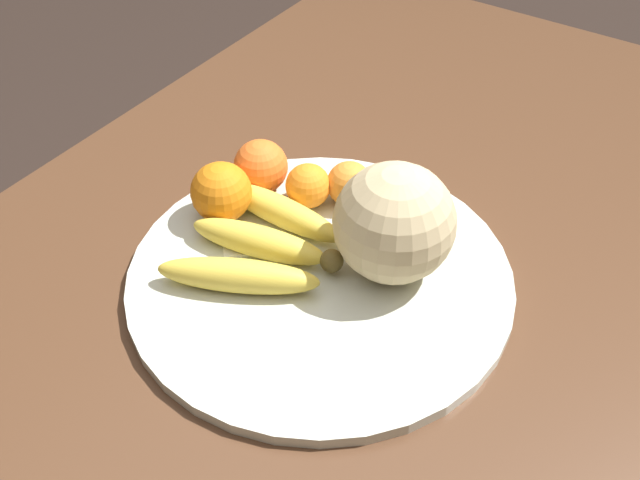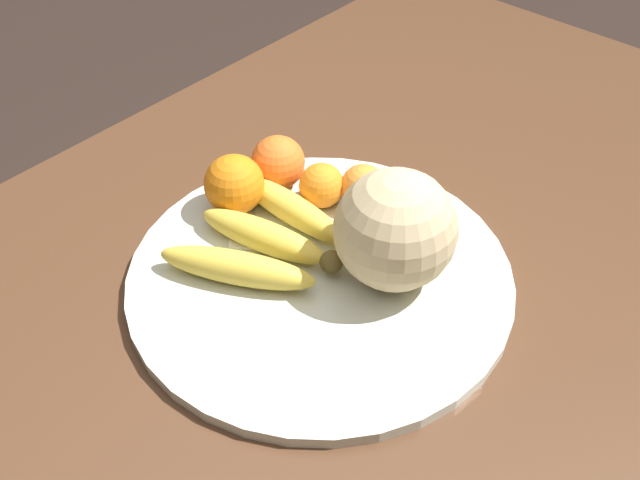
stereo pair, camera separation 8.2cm
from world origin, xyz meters
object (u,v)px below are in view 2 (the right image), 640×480
object	(u,v)px
produce_tag	(261,242)
kitchen_table	(308,367)
orange_front_left	(363,187)
orange_back_left	(278,162)
melon	(395,230)
orange_front_right	(322,185)
fruit_bowl	(320,276)
banana_bunch	(265,238)
orange_mid_center	(234,184)

from	to	relation	value
produce_tag	kitchen_table	bearing A→B (deg)	-63.22
orange_front_left	orange_back_left	distance (m)	0.12
melon	orange_front_right	size ratio (longest dim) A/B	2.41
orange_front_left	produce_tag	distance (m)	0.15
orange_front_right	melon	bearing A→B (deg)	-106.41
fruit_bowl	banana_bunch	size ratio (longest dim) A/B	2.15
orange_front_left	produce_tag	size ratio (longest dim) A/B	0.79
kitchen_table	fruit_bowl	bearing A→B (deg)	25.33
fruit_bowl	banana_bunch	distance (m)	0.08
banana_bunch	orange_front_left	xyz separation A→B (m)	(0.14, -0.03, 0.01)
orange_back_left	produce_tag	size ratio (longest dim) A/B	0.97
fruit_bowl	produce_tag	bearing A→B (deg)	96.33
banana_bunch	orange_front_left	bearing A→B (deg)	-115.24
orange_front_left	fruit_bowl	bearing A→B (deg)	-162.17
fruit_bowl	orange_back_left	bearing A→B (deg)	59.73
orange_mid_center	melon	bearing A→B (deg)	-80.67
melon	produce_tag	size ratio (longest dim) A/B	1.90
fruit_bowl	orange_back_left	distance (m)	0.18
orange_front_right	orange_mid_center	distance (m)	0.11
orange_front_left	produce_tag	world-z (taller)	orange_front_left
melon	banana_bunch	distance (m)	0.16
orange_back_left	orange_mid_center	bearing A→B (deg)	175.00
orange_front_left	banana_bunch	bearing A→B (deg)	167.46
melon	orange_front_left	world-z (taller)	melon
kitchen_table	banana_bunch	world-z (taller)	banana_bunch
orange_back_left	kitchen_table	bearing A→B (deg)	-128.23
melon	orange_back_left	bearing A→B (deg)	80.62
banana_bunch	melon	bearing A→B (deg)	-166.24
banana_bunch	produce_tag	xyz separation A→B (m)	(0.01, 0.01, -0.02)
melon	banana_bunch	world-z (taller)	melon
orange_mid_center	orange_back_left	bearing A→B (deg)	-5.00
orange_front_left	orange_back_left	xyz separation A→B (m)	(-0.04, 0.11, 0.01)
melon	banana_bunch	xyz separation A→B (m)	(-0.07, 0.14, -0.05)
banana_bunch	orange_mid_center	xyz separation A→B (m)	(0.03, 0.08, 0.02)
fruit_bowl	orange_front_right	bearing A→B (deg)	40.68
fruit_bowl	orange_back_left	world-z (taller)	orange_back_left
fruit_bowl	orange_front_right	distance (m)	0.13
banana_bunch	orange_back_left	world-z (taller)	orange_back_left
kitchen_table	produce_tag	bearing A→B (deg)	70.45
orange_front_right	orange_mid_center	xyz separation A→B (m)	(-0.08, 0.07, 0.01)
orange_front_left	kitchen_table	bearing A→B (deg)	-160.02
banana_bunch	orange_mid_center	bearing A→B (deg)	-33.75
orange_mid_center	orange_front_right	bearing A→B (deg)	-43.32
fruit_bowl	melon	size ratio (longest dim) A/B	3.24
orange_front_left	produce_tag	bearing A→B (deg)	161.52
produce_tag	orange_back_left	bearing A→B (deg)	79.25
melon	orange_mid_center	xyz separation A→B (m)	(-0.04, 0.22, -0.03)
orange_front_left	orange_back_left	size ratio (longest dim) A/B	0.82
banana_bunch	orange_back_left	bearing A→B (deg)	-66.08
banana_bunch	produce_tag	distance (m)	0.02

